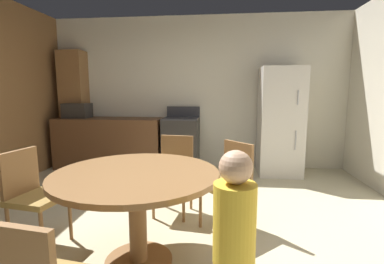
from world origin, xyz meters
name	(u,v)px	position (x,y,z in m)	size (l,w,h in m)	color
ground_plane	(167,245)	(0.00, 0.00, 0.00)	(14.00, 14.00, 0.00)	beige
wall_back	(197,93)	(0.00, 2.86, 1.35)	(5.56, 0.12, 2.70)	silver
kitchen_counter	(110,143)	(-1.53, 2.46, 0.45)	(1.89, 0.60, 0.90)	brown
pantry_column	(75,109)	(-2.26, 2.64, 1.05)	(0.44, 0.36, 2.10)	olive
oven_range	(181,143)	(-0.24, 2.46, 0.47)	(0.60, 0.60, 1.10)	#2D2B28
refrigerator	(280,122)	(1.42, 2.41, 0.88)	(0.68, 0.68, 1.76)	silver
microwave	(77,111)	(-2.12, 2.46, 1.03)	(0.44, 0.32, 0.26)	#2D2B28
dining_table	(137,190)	(-0.18, -0.28, 0.61)	(1.29, 1.29, 0.76)	olive
chair_west	(32,192)	(-1.17, -0.13, 0.50)	(0.45, 0.45, 0.87)	olive
chair_northeast	(230,180)	(0.56, 0.41, 0.50)	(0.57, 0.57, 0.87)	olive
chair_north	(174,169)	(-0.05, 0.72, 0.50)	(0.45, 0.45, 0.87)	olive
person_child	(234,247)	(0.55, -0.96, 0.58)	(0.31, 0.31, 1.09)	#3D4C84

